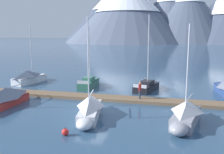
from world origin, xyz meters
name	(u,v)px	position (x,y,z in m)	size (l,w,h in m)	color
ground_plane	(92,110)	(0.00, 0.00, 0.00)	(700.00, 700.00, 0.00)	#2D4C6B
mountain_west_summit	(112,14)	(-59.79, 197.30, 23.32)	(82.04, 82.04, 44.83)	#424C60
mountain_central_massif	(128,11)	(-38.87, 170.14, 23.59)	(92.72, 92.72, 44.43)	slate
mountain_shoulder_ridge	(172,4)	(-8.40, 183.59, 28.43)	(56.95, 56.95, 54.10)	slate
mountain_east_summit	(188,12)	(3.77, 178.14, 21.95)	(67.24, 67.24, 42.81)	#4C566B
dock	(106,98)	(0.00, 4.00, 0.15)	(27.88, 3.47, 0.30)	brown
sailboat_nearest_berth	(30,77)	(-12.78, 9.33, 0.83)	(2.29, 6.22, 7.75)	white
sailboat_second_berth	(2,99)	(-8.10, -1.56, 0.82)	(2.01, 7.58, 6.52)	#B2332D
sailboat_mid_dock_port	(89,83)	(-3.99, 9.19, 0.56)	(1.99, 5.38, 7.49)	#336B56
sailboat_mid_dock_starboard	(90,108)	(0.60, -1.85, 0.82)	(2.81, 6.14, 7.99)	silver
sailboat_far_berth	(148,86)	(3.34, 9.68, 0.50)	(2.58, 5.78, 8.84)	black
sailboat_outer_slip	(186,114)	(7.96, -1.26, 0.83)	(2.32, 5.72, 7.34)	#93939E
person_on_dock	(140,89)	(3.44, 4.21, 1.26)	(0.23, 0.59, 1.69)	#384256
mooring_buoy_inner_mooring	(65,132)	(0.45, -5.76, 0.24)	(0.48, 0.48, 0.56)	red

